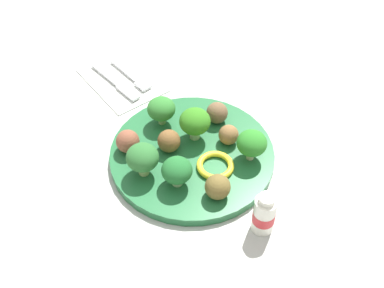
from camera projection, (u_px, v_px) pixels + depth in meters
name	position (u px, v px, depth m)	size (l,w,h in m)	color
ground_plane	(192.00, 158.00, 0.85)	(4.00, 4.00, 0.00)	#B2B2AD
plate	(192.00, 155.00, 0.84)	(0.28, 0.28, 0.02)	#236638
broccoli_floret_near_rim	(161.00, 109.00, 0.86)	(0.05, 0.05, 0.05)	#90B771
broccoli_floret_mid_right	(195.00, 122.00, 0.84)	(0.05, 0.05, 0.06)	#9EC183
broccoli_floret_far_rim	(143.00, 158.00, 0.78)	(0.05, 0.05, 0.06)	#97B768
broccoli_floret_front_right	(252.00, 143.00, 0.80)	(0.05, 0.05, 0.06)	#A5B981
broccoli_floret_front_left	(177.00, 171.00, 0.77)	(0.05, 0.05, 0.05)	#96BE7F
meatball_front_right	(229.00, 135.00, 0.84)	(0.03, 0.03, 0.03)	brown
meatball_near_rim	(218.00, 187.00, 0.76)	(0.04, 0.04, 0.04)	brown
meatball_back_left	(128.00, 141.00, 0.83)	(0.04, 0.04, 0.04)	brown
meatball_center	(169.00, 141.00, 0.83)	(0.04, 0.04, 0.04)	brown
meatball_mid_left	(217.00, 113.00, 0.88)	(0.04, 0.04, 0.04)	brown
pepper_ring_near_rim	(215.00, 165.00, 0.81)	(0.06, 0.06, 0.01)	yellow
napkin	(122.00, 79.00, 0.99)	(0.17, 0.12, 0.01)	white
fork	(132.00, 76.00, 0.99)	(0.12, 0.02, 0.01)	silver
knife	(116.00, 83.00, 0.98)	(0.15, 0.02, 0.01)	silver
yogurt_bottle	(264.00, 214.00, 0.73)	(0.03, 0.03, 0.08)	white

